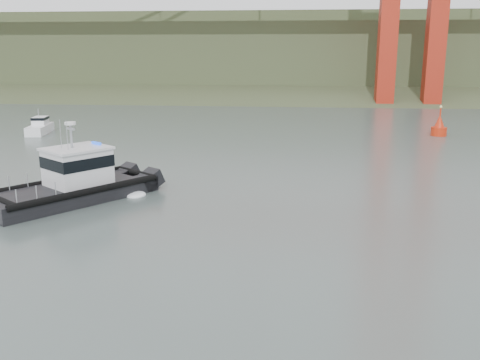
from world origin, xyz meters
name	(u,v)px	position (x,y,z in m)	size (l,w,h in m)	color
ground	(229,276)	(0.00, 0.00, 0.00)	(400.00, 400.00, 0.00)	#475451
headlands	(287,59)	(0.00, 125.50, 7.05)	(500.00, 105.36, 27.12)	#384728
patrol_boat	(74,180)	(-11.61, 11.02, 1.34)	(9.83, 11.22, 5.35)	black
motorboat	(40,127)	(-27.28, 38.27, 0.76)	(2.71, 5.75, 3.04)	white
nav_buoy	(439,127)	(19.11, 41.41, 0.96)	(1.75, 1.75, 3.65)	red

